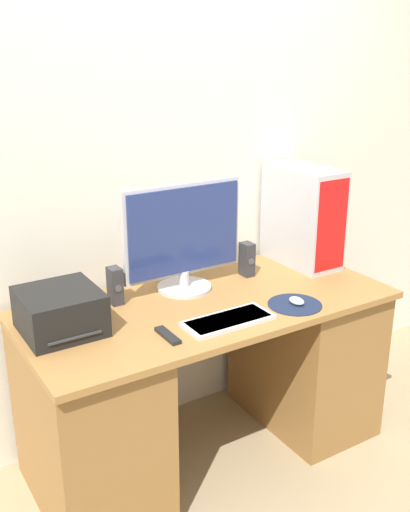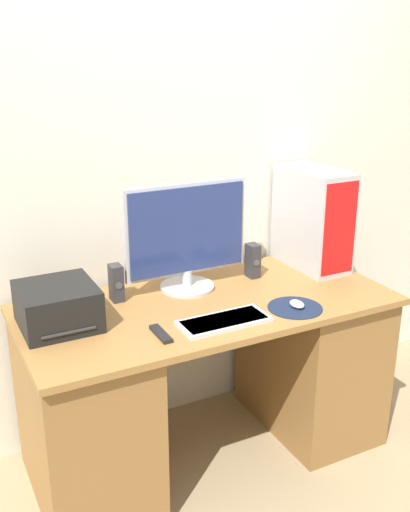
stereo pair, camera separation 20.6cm
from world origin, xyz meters
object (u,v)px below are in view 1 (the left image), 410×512
mouse (297,301)px  speaker_left (115,286)px  remote_control (168,335)px  keyboard (228,320)px  printer (60,312)px  monitor (183,236)px  computer_tower (303,216)px  speaker_right (247,259)px

mouse → speaker_left: bearing=147.0°
speaker_left → remote_control: (0.04, -0.40, -0.08)m
keyboard → printer: printer is taller
monitor → mouse: bearing=-52.0°
computer_tower → mouse: bearing=-132.3°
keyboard → mouse: size_ratio=4.79×
mouse → speaker_right: 0.41m
speaker_left → speaker_right: 0.69m
mouse → computer_tower: bearing=47.7°
keyboard → printer: (-0.60, 0.29, 0.07)m
computer_tower → printer: bearing=-175.3°
monitor → speaker_left: monitor is taller
keyboard → speaker_right: 0.55m
monitor → printer: bearing=-169.3°
monitor → computer_tower: computer_tower is taller
mouse → speaker_right: size_ratio=0.47×
computer_tower → keyboard: bearing=-151.3°
computer_tower → remote_control: (-1.00, -0.38, -0.24)m
speaker_right → monitor: bearing=177.4°
keyboard → speaker_left: size_ratio=2.26×
speaker_left → computer_tower: bearing=-1.3°
printer → remote_control: size_ratio=2.07×
monitor → speaker_left: size_ratio=3.54×
keyboard → mouse: 0.35m
monitor → speaker_left: (-0.34, 0.01, -0.18)m
monitor → speaker_right: (0.35, -0.02, -0.18)m
keyboard → printer: size_ratio=1.18×
monitor → speaker_right: 0.39m
printer → speaker_right: size_ratio=1.91×
printer → speaker_left: 0.32m
keyboard → speaker_left: speaker_left is taller
monitor → remote_control: monitor is taller
keyboard → remote_control: (-0.27, 0.02, -0.00)m
speaker_left → mouse: bearing=-33.0°
printer → remote_control: (0.33, -0.27, -0.08)m
speaker_right → remote_control: 0.75m
mouse → printer: bearing=162.6°
keyboard → printer: bearing=154.5°
printer → computer_tower: bearing=4.7°
computer_tower → printer: 1.34m
speaker_left → monitor: bearing=-2.3°
computer_tower → monitor: bearing=179.1°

